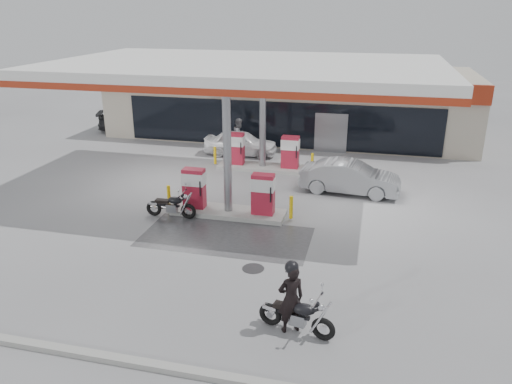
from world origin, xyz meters
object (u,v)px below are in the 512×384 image
(biker_main, at_px, (291,299))
(attendant, at_px, (239,135))
(parked_car_left, at_px, (134,121))
(hatchback_silver, at_px, (350,177))
(main_motorcycle, at_px, (298,316))
(sedan_white, at_px, (241,143))
(parked_motorcycle, at_px, (172,206))
(pump_island_near, at_px, (228,198))
(pump_island_far, at_px, (263,155))

(biker_main, bearing_deg, attendant, -99.52)
(attendant, relative_size, parked_car_left, 0.42)
(biker_main, distance_m, hatchback_silver, 10.49)
(main_motorcycle, xyz_separation_m, sedan_white, (-5.61, 15.09, 0.21))
(main_motorcycle, relative_size, parked_motorcycle, 1.00)
(attendant, relative_size, hatchback_silver, 0.44)
(attendant, bearing_deg, parked_car_left, 82.41)
(pump_island_near, xyz_separation_m, attendant, (-1.97, 8.80, 0.24))
(main_motorcycle, distance_m, parked_motorcycle, 8.50)
(pump_island_near, xyz_separation_m, hatchback_silver, (4.48, 3.60, 0.00))
(main_motorcycle, bearing_deg, attendant, 122.75)
(pump_island_near, bearing_deg, hatchback_silver, 38.80)
(sedan_white, height_order, parked_car_left, sedan_white)
(parked_motorcycle, distance_m, parked_car_left, 15.06)
(biker_main, bearing_deg, main_motorcycle, 139.45)
(hatchback_silver, bearing_deg, sedan_white, 58.12)
(parked_motorcycle, xyz_separation_m, parked_car_left, (-7.95, 12.79, 0.20))
(parked_car_left, bearing_deg, attendant, -131.14)
(biker_main, height_order, sedan_white, biker_main)
(parked_car_left, bearing_deg, sedan_white, -134.11)
(main_motorcycle, bearing_deg, sedan_white, 122.71)
(hatchback_silver, bearing_deg, pump_island_far, 66.42)
(pump_island_far, height_order, attendant, attendant)
(biker_main, height_order, attendant, attendant)
(main_motorcycle, xyz_separation_m, parked_car_left, (-13.87, 18.89, 0.20))
(parked_motorcycle, xyz_separation_m, attendant, (0.08, 9.59, 0.49))
(pump_island_near, distance_m, biker_main, 7.78)
(pump_island_near, distance_m, main_motorcycle, 7.91)
(parked_car_left, bearing_deg, parked_motorcycle, -167.56)
(parked_motorcycle, bearing_deg, pump_island_far, 71.67)
(sedan_white, bearing_deg, pump_island_near, -170.67)
(pump_island_far, distance_m, hatchback_silver, 5.08)
(attendant, height_order, hatchback_silver, attendant)
(main_motorcycle, xyz_separation_m, attendant, (-5.84, 15.69, 0.49))
(main_motorcycle, bearing_deg, biker_main, -178.85)
(biker_main, distance_m, attendant, 16.64)
(sedan_white, bearing_deg, pump_island_far, -144.30)
(pump_island_near, distance_m, parked_motorcycle, 2.22)
(main_motorcycle, bearing_deg, pump_island_far, 119.03)
(parked_motorcycle, height_order, hatchback_silver, hatchback_silver)
(hatchback_silver, bearing_deg, biker_main, -179.78)
(pump_island_far, bearing_deg, main_motorcycle, -73.29)
(parked_car_left, bearing_deg, pump_island_far, -140.36)
(pump_island_near, relative_size, parked_motorcycle, 2.52)
(main_motorcycle, height_order, biker_main, biker_main)
(biker_main, xyz_separation_m, parked_car_left, (-13.68, 18.85, -0.26))
(pump_island_far, distance_m, main_motorcycle, 13.46)
(main_motorcycle, distance_m, attendant, 16.75)
(pump_island_far, height_order, hatchback_silver, pump_island_far)
(pump_island_far, distance_m, attendant, 3.43)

